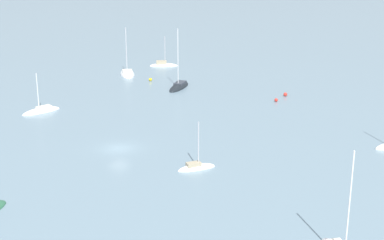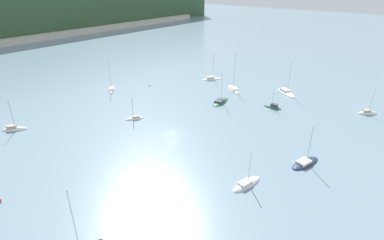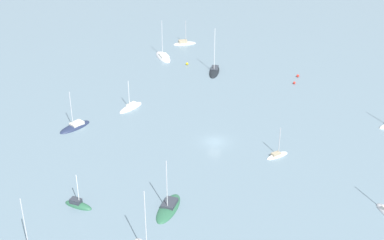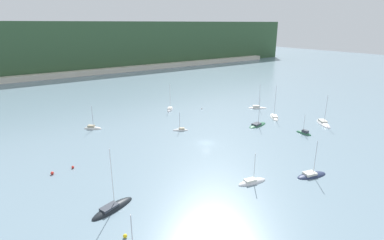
{
  "view_description": "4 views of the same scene",
  "coord_description": "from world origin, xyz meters",
  "px_view_note": "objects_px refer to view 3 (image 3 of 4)",
  "views": [
    {
      "loc": [
        48.41,
        47.68,
        24.32
      ],
      "look_at": [
        -6.92,
        7.08,
        3.57
      ],
      "focal_mm": 50.0,
      "sensor_mm": 36.0,
      "label": 1
    },
    {
      "loc": [
        -43.65,
        -42.11,
        32.46
      ],
      "look_at": [
        4.02,
        -2.71,
        2.84
      ],
      "focal_mm": 28.0,
      "sensor_mm": 36.0,
      "label": 2
    },
    {
      "loc": [
        82.88,
        36.52,
        51.73
      ],
      "look_at": [
        -0.45,
        -5.23,
        3.39
      ],
      "focal_mm": 50.0,
      "sensor_mm": 36.0,
      "label": 3
    },
    {
      "loc": [
        -47.48,
        -60.95,
        31.78
      ],
      "look_at": [
        2.83,
        10.85,
        3.32
      ],
      "focal_mm": 28.0,
      "sensor_mm": 36.0,
      "label": 4
    }
  ],
  "objects_px": {
    "sailboat_10": "(277,156)",
    "sailboat_1": "(75,127)",
    "sailboat_8": "(214,72)",
    "mooring_buoy_1": "(298,76)",
    "sailboat_2": "(169,208)",
    "mooring_buoy_3": "(187,64)",
    "sailboat_9": "(131,108)",
    "sailboat_13": "(163,57)",
    "sailboat_6": "(184,44)",
    "sailboat_7": "(78,205)",
    "mooring_buoy_2": "(294,83)"
  },
  "relations": [
    {
      "from": "sailboat_10",
      "to": "mooring_buoy_2",
      "type": "xyz_separation_m",
      "value": [
        -34.08,
        -7.11,
        0.21
      ]
    },
    {
      "from": "sailboat_13",
      "to": "sailboat_6",
      "type": "bearing_deg",
      "value": -47.71
    },
    {
      "from": "sailboat_7",
      "to": "sailboat_13",
      "type": "distance_m",
      "value": 67.7
    },
    {
      "from": "sailboat_1",
      "to": "sailboat_10",
      "type": "relative_size",
      "value": 1.35
    },
    {
      "from": "sailboat_9",
      "to": "sailboat_8",
      "type": "bearing_deg",
      "value": 175.0
    },
    {
      "from": "mooring_buoy_1",
      "to": "mooring_buoy_2",
      "type": "height_order",
      "value": "mooring_buoy_1"
    },
    {
      "from": "sailboat_1",
      "to": "sailboat_2",
      "type": "relative_size",
      "value": 0.9
    },
    {
      "from": "sailboat_2",
      "to": "sailboat_8",
      "type": "xyz_separation_m",
      "value": [
        -55.53,
        -17.27,
        -0.01
      ]
    },
    {
      "from": "sailboat_1",
      "to": "mooring_buoy_2",
      "type": "relative_size",
      "value": 14.36
    },
    {
      "from": "sailboat_8",
      "to": "mooring_buoy_1",
      "type": "bearing_deg",
      "value": 88.8
    },
    {
      "from": "sailboat_2",
      "to": "sailboat_13",
      "type": "bearing_deg",
      "value": -159.06
    },
    {
      "from": "sailboat_8",
      "to": "sailboat_10",
      "type": "xyz_separation_m",
      "value": [
        32.41,
        27.61,
        0.01
      ]
    },
    {
      "from": "mooring_buoy_3",
      "to": "sailboat_8",
      "type": "bearing_deg",
      "value": 82.13
    },
    {
      "from": "sailboat_7",
      "to": "sailboat_13",
      "type": "relative_size",
      "value": 0.59
    },
    {
      "from": "sailboat_13",
      "to": "sailboat_1",
      "type": "bearing_deg",
      "value": 137.64
    },
    {
      "from": "mooring_buoy_1",
      "to": "sailboat_8",
      "type": "bearing_deg",
      "value": -72.93
    },
    {
      "from": "sailboat_2",
      "to": "sailboat_9",
      "type": "relative_size",
      "value": 1.33
    },
    {
      "from": "sailboat_10",
      "to": "sailboat_1",
      "type": "bearing_deg",
      "value": 132.52
    },
    {
      "from": "sailboat_1",
      "to": "sailboat_6",
      "type": "bearing_deg",
      "value": -161.87
    },
    {
      "from": "sailboat_7",
      "to": "sailboat_6",
      "type": "bearing_deg",
      "value": 103.04
    },
    {
      "from": "sailboat_6",
      "to": "sailboat_13",
      "type": "height_order",
      "value": "sailboat_13"
    },
    {
      "from": "sailboat_6",
      "to": "sailboat_10",
      "type": "height_order",
      "value": "sailboat_6"
    },
    {
      "from": "sailboat_2",
      "to": "mooring_buoy_3",
      "type": "bearing_deg",
      "value": -164.79
    },
    {
      "from": "sailboat_1",
      "to": "sailboat_6",
      "type": "relative_size",
      "value": 1.15
    },
    {
      "from": "sailboat_6",
      "to": "sailboat_10",
      "type": "xyz_separation_m",
      "value": [
        47.83,
        44.15,
        -0.04
      ]
    },
    {
      "from": "mooring_buoy_1",
      "to": "mooring_buoy_3",
      "type": "xyz_separation_m",
      "value": [
        4.99,
        -28.42,
        -0.02
      ]
    },
    {
      "from": "sailboat_10",
      "to": "sailboat_9",
      "type": "bearing_deg",
      "value": 113.66
    },
    {
      "from": "sailboat_2",
      "to": "sailboat_9",
      "type": "xyz_separation_m",
      "value": [
        -28.21,
        -25.0,
        -0.03
      ]
    },
    {
      "from": "sailboat_2",
      "to": "sailboat_13",
      "type": "xyz_separation_m",
      "value": [
        -58.62,
        -33.95,
        -0.03
      ]
    },
    {
      "from": "sailboat_6",
      "to": "sailboat_1",
      "type": "bearing_deg",
      "value": -126.75
    },
    {
      "from": "sailboat_9",
      "to": "sailboat_13",
      "type": "distance_m",
      "value": 31.7
    },
    {
      "from": "sailboat_8",
      "to": "sailboat_7",
      "type": "bearing_deg",
      "value": -14.61
    },
    {
      "from": "sailboat_1",
      "to": "sailboat_9",
      "type": "distance_m",
      "value": 13.85
    },
    {
      "from": "mooring_buoy_3",
      "to": "sailboat_10",
      "type": "bearing_deg",
      "value": 46.99
    },
    {
      "from": "sailboat_1",
      "to": "mooring_buoy_1",
      "type": "bearing_deg",
      "value": 158.96
    },
    {
      "from": "sailboat_6",
      "to": "sailboat_9",
      "type": "bearing_deg",
      "value": -118.62
    },
    {
      "from": "sailboat_1",
      "to": "mooring_buoy_3",
      "type": "distance_m",
      "value": 41.51
    },
    {
      "from": "sailboat_1",
      "to": "mooring_buoy_3",
      "type": "xyz_separation_m",
      "value": [
        -41.23,
        4.74,
        0.24
      ]
    },
    {
      "from": "sailboat_6",
      "to": "sailboat_7",
      "type": "height_order",
      "value": "sailboat_6"
    },
    {
      "from": "sailboat_10",
      "to": "mooring_buoy_2",
      "type": "bearing_deg",
      "value": 43.66
    },
    {
      "from": "sailboat_7",
      "to": "sailboat_10",
      "type": "xyz_separation_m",
      "value": [
        -28.98,
        23.68,
        -0.04
      ]
    },
    {
      "from": "mooring_buoy_2",
      "to": "mooring_buoy_1",
      "type": "bearing_deg",
      "value": -174.15
    },
    {
      "from": "sailboat_13",
      "to": "sailboat_10",
      "type": "bearing_deg",
      "value": -175.79
    },
    {
      "from": "sailboat_2",
      "to": "sailboat_7",
      "type": "relative_size",
      "value": 1.47
    },
    {
      "from": "sailboat_2",
      "to": "mooring_buoy_2",
      "type": "bearing_deg",
      "value": 167.64
    },
    {
      "from": "sailboat_2",
      "to": "sailboat_10",
      "type": "xyz_separation_m",
      "value": [
        -23.11,
        10.34,
        -0.0
      ]
    },
    {
      "from": "sailboat_1",
      "to": "mooring_buoy_1",
      "type": "distance_m",
      "value": 56.89
    },
    {
      "from": "sailboat_2",
      "to": "sailboat_6",
      "type": "xyz_separation_m",
      "value": [
        -70.94,
        -33.81,
        0.04
      ]
    },
    {
      "from": "sailboat_13",
      "to": "mooring_buoy_1",
      "type": "xyz_separation_m",
      "value": [
        -3.06,
        36.71,
        0.28
      ]
    },
    {
      "from": "sailboat_8",
      "to": "mooring_buoy_3",
      "type": "relative_size",
      "value": 18.9
    }
  ]
}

